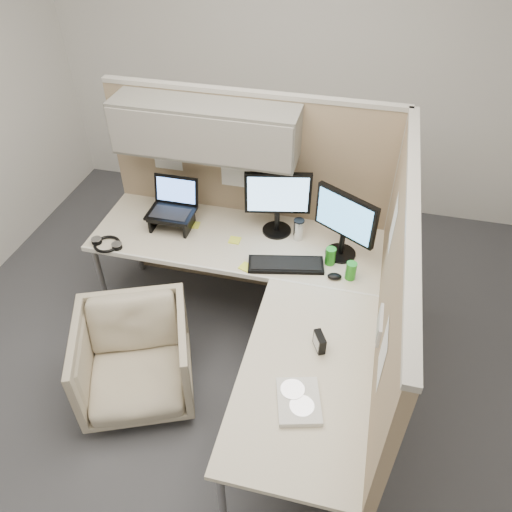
% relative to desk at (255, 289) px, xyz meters
% --- Properties ---
extents(ground, '(4.50, 4.50, 0.00)m').
position_rel_desk_xyz_m(ground, '(-0.12, -0.13, -0.69)').
color(ground, '#3C3C42').
rests_on(ground, ground).
extents(partition_back, '(2.00, 0.36, 1.63)m').
position_rel_desk_xyz_m(partition_back, '(-0.34, 0.70, 0.41)').
color(partition_back, '#9D8466').
rests_on(partition_back, ground).
extents(partition_right, '(0.07, 2.03, 1.63)m').
position_rel_desk_xyz_m(partition_right, '(0.78, -0.19, 0.13)').
color(partition_right, '#9D8466').
rests_on(partition_right, ground).
extents(desk, '(2.00, 1.98, 0.73)m').
position_rel_desk_xyz_m(desk, '(0.00, 0.00, 0.00)').
color(desk, beige).
rests_on(desk, ground).
extents(office_chair, '(0.87, 0.85, 0.70)m').
position_rel_desk_xyz_m(office_chair, '(-0.67, -0.43, -0.34)').
color(office_chair, beige).
rests_on(office_chair, ground).
extents(monitor_left, '(0.44, 0.20, 0.47)m').
position_rel_desk_xyz_m(monitor_left, '(0.02, 0.55, 0.32)').
color(monitor_left, black).
rests_on(monitor_left, desk).
extents(monitor_right, '(0.40, 0.26, 0.47)m').
position_rel_desk_xyz_m(monitor_right, '(0.48, 0.41, 0.32)').
color(monitor_right, black).
rests_on(monitor_right, desk).
extents(laptop_station, '(0.32, 0.27, 0.33)m').
position_rel_desk_xyz_m(laptop_station, '(-0.70, 0.46, 0.17)').
color(laptop_station, black).
rests_on(laptop_station, desk).
extents(keyboard, '(0.51, 0.26, 0.02)m').
position_rel_desk_xyz_m(keyboard, '(0.15, 0.21, 0.05)').
color(keyboard, black).
rests_on(keyboard, desk).
extents(mouse, '(0.10, 0.07, 0.03)m').
position_rel_desk_xyz_m(mouse, '(0.47, 0.17, 0.06)').
color(mouse, black).
rests_on(mouse, desk).
extents(travel_mug, '(0.07, 0.07, 0.15)m').
position_rel_desk_xyz_m(travel_mug, '(0.18, 0.51, 0.12)').
color(travel_mug, silver).
rests_on(travel_mug, desk).
extents(soda_can_green, '(0.07, 0.07, 0.12)m').
position_rel_desk_xyz_m(soda_can_green, '(0.56, 0.20, 0.10)').
color(soda_can_green, '#268C1E').
rests_on(soda_can_green, desk).
extents(soda_can_silver, '(0.07, 0.07, 0.12)m').
position_rel_desk_xyz_m(soda_can_silver, '(0.42, 0.31, 0.10)').
color(soda_can_silver, '#268C1E').
rests_on(soda_can_silver, desk).
extents(sticky_note_c, '(0.08, 0.08, 0.01)m').
position_rel_desk_xyz_m(sticky_note_c, '(-0.57, 0.48, 0.05)').
color(sticky_note_c, '#EDF741').
rests_on(sticky_note_c, desk).
extents(sticky_note_b, '(0.10, 0.10, 0.01)m').
position_rel_desk_xyz_m(sticky_note_b, '(-0.09, 0.14, 0.05)').
color(sticky_note_b, '#EDF741').
rests_on(sticky_note_b, desk).
extents(sticky_note_d, '(0.08, 0.08, 0.01)m').
position_rel_desk_xyz_m(sticky_note_d, '(-0.24, 0.38, 0.05)').
color(sticky_note_d, '#EDF741').
rests_on(sticky_note_d, desk).
extents(headphones, '(0.23, 0.20, 0.03)m').
position_rel_desk_xyz_m(headphones, '(-1.06, 0.13, 0.06)').
color(headphones, black).
rests_on(headphones, desk).
extents(paper_stack, '(0.27, 0.31, 0.03)m').
position_rel_desk_xyz_m(paper_stack, '(0.41, -0.77, 0.06)').
color(paper_stack, white).
rests_on(paper_stack, desk).
extents(desk_clock, '(0.08, 0.11, 0.10)m').
position_rel_desk_xyz_m(desk_clock, '(0.45, -0.40, 0.09)').
color(desk_clock, black).
rests_on(desk_clock, desk).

